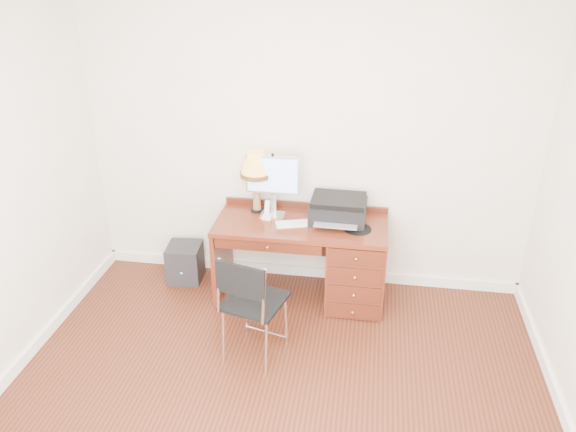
% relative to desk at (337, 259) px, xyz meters
% --- Properties ---
extents(ground, '(4.00, 4.00, 0.00)m').
position_rel_desk_xyz_m(ground, '(-0.32, -1.40, -0.41)').
color(ground, '#3B180D').
rests_on(ground, ground).
extents(room_shell, '(4.00, 4.00, 4.00)m').
position_rel_desk_xyz_m(room_shell, '(-0.32, -0.77, -0.36)').
color(room_shell, white).
rests_on(room_shell, ground).
extents(desk, '(1.50, 0.67, 0.75)m').
position_rel_desk_xyz_m(desk, '(0.00, 0.00, 0.00)').
color(desk, maroon).
rests_on(desk, ground).
extents(monitor, '(0.48, 0.16, 0.55)m').
position_rel_desk_xyz_m(monitor, '(-0.59, 0.12, 0.69)').
color(monitor, silver).
rests_on(monitor, desk).
extents(keyboard, '(0.44, 0.24, 0.02)m').
position_rel_desk_xyz_m(keyboard, '(-0.32, -0.04, 0.35)').
color(keyboard, white).
rests_on(keyboard, desk).
extents(mouse_pad, '(0.24, 0.24, 0.05)m').
position_rel_desk_xyz_m(mouse_pad, '(0.17, -0.06, 0.35)').
color(mouse_pad, black).
rests_on(mouse_pad, desk).
extents(printer, '(0.49, 0.39, 0.22)m').
position_rel_desk_xyz_m(printer, '(-0.01, 0.10, 0.44)').
color(printer, black).
rests_on(printer, desk).
extents(leg_lamp, '(0.28, 0.28, 0.57)m').
position_rel_desk_xyz_m(leg_lamp, '(-0.75, 0.17, 0.76)').
color(leg_lamp, black).
rests_on(leg_lamp, desk).
extents(phone, '(0.09, 0.09, 0.17)m').
position_rel_desk_xyz_m(phone, '(-0.63, 0.03, 0.39)').
color(phone, white).
rests_on(phone, desk).
extents(pen_cup, '(0.09, 0.09, 0.11)m').
position_rel_desk_xyz_m(pen_cup, '(0.05, 0.19, 0.39)').
color(pen_cup, black).
rests_on(pen_cup, desk).
extents(chair, '(0.52, 0.53, 0.91)m').
position_rel_desk_xyz_m(chair, '(-0.56, -0.93, 0.14)').
color(chair, black).
rests_on(chair, ground).
extents(equipment_box, '(0.33, 0.33, 0.36)m').
position_rel_desk_xyz_m(equipment_box, '(-1.46, 0.10, -0.23)').
color(equipment_box, black).
rests_on(equipment_box, ground).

